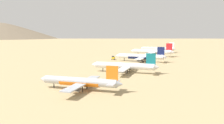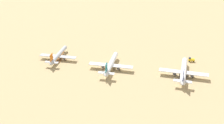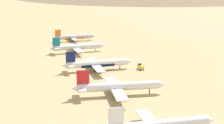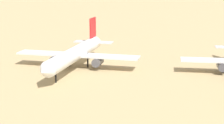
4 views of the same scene
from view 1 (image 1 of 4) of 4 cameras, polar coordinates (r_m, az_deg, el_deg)
The scene contains 8 objects.
ground_plane at distance 206.93m, azimuth 7.07°, elevation -0.01°, with size 1800.00×1800.00×0.00m, color tan.
parked_jet_0 at distance 313.61m, azimuth 11.63°, elevation 3.30°, with size 48.75×39.69×14.05m.
parked_jet_1 at distance 261.35m, azimuth 10.19°, elevation 2.59°, with size 51.63×41.84×14.92m.
parked_jet_2 at distance 209.09m, azimuth 7.37°, elevation 1.36°, with size 48.67×39.69×14.04m.
parked_jet_3 at distance 150.45m, azimuth 3.32°, elevation -1.02°, with size 46.70×38.20×13.51m.
parked_jet_4 at distance 106.00m, azimuth -8.03°, elevation -4.97°, with size 41.93×34.32×12.14m.
service_truck at distance 223.01m, azimuth 0.33°, elevation 1.13°, with size 3.84×5.61×3.90m.
desert_hill_0 at distance 1195.73m, azimuth -25.65°, elevation 7.68°, with size 572.37×572.37×92.26m, color #70604C.
Camera 1 is at (-70.58, 192.67, 26.75)m, focal length 36.13 mm.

